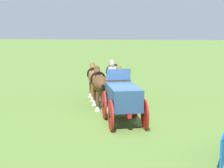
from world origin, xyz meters
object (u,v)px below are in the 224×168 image
Objects in this scene: show_wagon at (123,98)px; draft_horse_rear_off at (123,83)px; draft_horse_lead_near at (95,78)px; draft_horse_lead_off at (115,75)px; draft_horse_rear_near at (100,84)px.

show_wagon is 1.97× the size of draft_horse_rear_off.
draft_horse_rear_off is at bearing 5.33° from show_wagon.
draft_horse_lead_near is 1.31m from draft_horse_lead_off.
draft_horse_rear_off reaches higher than draft_horse_lead_near.
draft_horse_lead_off is (0.33, -1.26, 0.14)m from draft_horse_lead_near.
show_wagon is 6.20m from draft_horse_lead_near.
draft_horse_lead_off reaches higher than draft_horse_rear_off.
draft_horse_rear_off reaches higher than draft_horse_rear_near.
draft_horse_lead_off is (2.84, -0.55, 0.12)m from draft_horse_rear_near.
show_wagon reaches higher than draft_horse_lead_off.
show_wagon is 3.62m from draft_horse_rear_near.
draft_horse_lead_off is at bearing -75.30° from draft_horse_lead_near.
draft_horse_lead_near is 0.98× the size of draft_horse_lead_off.
draft_horse_rear_near is at bearing 26.04° from show_wagon.
draft_horse_rear_off is (0.36, -1.25, -0.00)m from draft_horse_rear_near.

